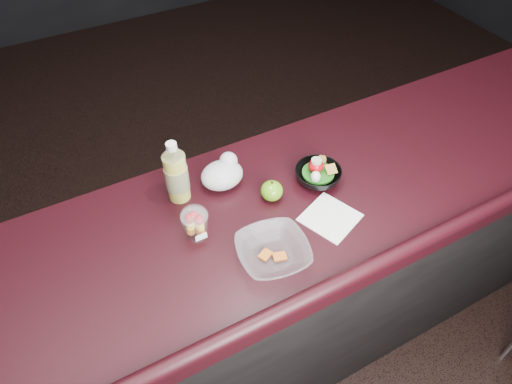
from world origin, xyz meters
TOP-DOWN VIEW (x-y plane):
  - room_shell at (0.00, 0.00)m, footprint 8.00×8.00m
  - counter at (0.00, 0.30)m, footprint 4.06×0.71m
  - lemonade_bottle at (-0.24, 0.49)m, footprint 0.08×0.08m
  - fruit_cup at (-0.26, 0.31)m, footprint 0.09×0.09m
  - green_apple at (0.03, 0.34)m, footprint 0.08×0.08m
  - plastic_bag at (-0.08, 0.48)m, footprint 0.15×0.12m
  - snack_bowl at (0.21, 0.34)m, footprint 0.21×0.21m
  - takeout_bowl at (-0.09, 0.12)m, footprint 0.24×0.24m
  - paper_napkin at (0.16, 0.17)m, footprint 0.21×0.21m

SIDE VIEW (x-z plane):
  - counter at x=0.00m, z-range 0.00..1.02m
  - paper_napkin at x=0.16m, z-range 1.02..1.02m
  - takeout_bowl at x=-0.09m, z-range 1.02..1.07m
  - snack_bowl at x=0.21m, z-range 1.01..1.09m
  - green_apple at x=0.03m, z-range 1.02..1.09m
  - plastic_bag at x=-0.08m, z-range 1.01..1.12m
  - fruit_cup at x=-0.26m, z-range 1.02..1.14m
  - lemonade_bottle at x=-0.24m, z-range 1.00..1.24m
  - room_shell at x=0.00m, z-range -2.17..5.83m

